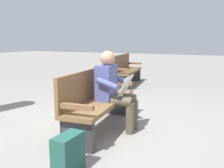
{
  "coord_description": "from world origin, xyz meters",
  "views": [
    {
      "loc": [
        3.17,
        1.7,
        1.34
      ],
      "look_at": [
        -0.03,
        0.15,
        0.7
      ],
      "focal_mm": 39.78,
      "sensor_mm": 36.0,
      "label": 1
    }
  ],
  "objects_px": {
    "backpack": "(68,154)",
    "bench_far": "(126,70)",
    "person_seated": "(114,88)",
    "bench_near": "(98,99)"
  },
  "relations": [
    {
      "from": "person_seated",
      "to": "backpack",
      "type": "height_order",
      "value": "person_seated"
    },
    {
      "from": "person_seated",
      "to": "backpack",
      "type": "relative_size",
      "value": 2.91
    },
    {
      "from": "bench_near",
      "to": "person_seated",
      "type": "relative_size",
      "value": 1.56
    },
    {
      "from": "bench_far",
      "to": "person_seated",
      "type": "bearing_deg",
      "value": 11.45
    },
    {
      "from": "backpack",
      "to": "bench_near",
      "type": "bearing_deg",
      "value": -164.47
    },
    {
      "from": "bench_near",
      "to": "bench_far",
      "type": "distance_m",
      "value": 3.8
    },
    {
      "from": "person_seated",
      "to": "bench_far",
      "type": "relative_size",
      "value": 0.64
    },
    {
      "from": "bench_near",
      "to": "person_seated",
      "type": "xyz_separation_m",
      "value": [
        -0.09,
        0.23,
        0.17
      ]
    },
    {
      "from": "backpack",
      "to": "bench_far",
      "type": "bearing_deg",
      "value": -163.97
    },
    {
      "from": "bench_near",
      "to": "backpack",
      "type": "distance_m",
      "value": 1.33
    }
  ]
}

